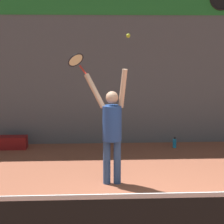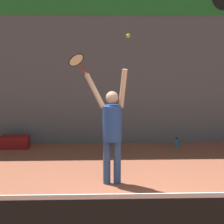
{
  "view_description": "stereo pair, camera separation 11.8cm",
  "coord_description": "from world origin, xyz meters",
  "px_view_note": "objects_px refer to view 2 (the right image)",
  "views": [
    {
      "loc": [
        -1.06,
        -4.95,
        2.43
      ],
      "look_at": [
        -0.7,
        1.93,
        1.29
      ],
      "focal_mm": 65.0,
      "sensor_mm": 36.0,
      "label": 1
    },
    {
      "loc": [
        -0.95,
        -4.96,
        2.43
      ],
      "look_at": [
        -0.7,
        1.93,
        1.29
      ],
      "focal_mm": 65.0,
      "sensor_mm": 36.0,
      "label": 2
    }
  ],
  "objects_px": {
    "tennis_player": "(112,127)",
    "equipment_bag": "(15,142)",
    "tennis_racket": "(77,61)",
    "water_bottle": "(177,143)",
    "tennis_ball": "(128,36)"
  },
  "relations": [
    {
      "from": "water_bottle",
      "to": "tennis_ball",
      "type": "bearing_deg",
      "value": -118.48
    },
    {
      "from": "tennis_ball",
      "to": "water_bottle",
      "type": "height_order",
      "value": "tennis_ball"
    },
    {
      "from": "tennis_player",
      "to": "equipment_bag",
      "type": "bearing_deg",
      "value": 130.77
    },
    {
      "from": "tennis_racket",
      "to": "tennis_player",
      "type": "bearing_deg",
      "value": -35.38
    },
    {
      "from": "tennis_player",
      "to": "equipment_bag",
      "type": "height_order",
      "value": "tennis_player"
    },
    {
      "from": "tennis_racket",
      "to": "equipment_bag",
      "type": "distance_m",
      "value": 3.33
    },
    {
      "from": "tennis_player",
      "to": "equipment_bag",
      "type": "distance_m",
      "value": 3.49
    },
    {
      "from": "tennis_racket",
      "to": "water_bottle",
      "type": "xyz_separation_m",
      "value": [
        2.24,
        2.02,
        -2.03
      ]
    },
    {
      "from": "tennis_player",
      "to": "tennis_ball",
      "type": "height_order",
      "value": "tennis_ball"
    },
    {
      "from": "tennis_ball",
      "to": "tennis_player",
      "type": "bearing_deg",
      "value": 170.04
    },
    {
      "from": "tennis_ball",
      "to": "equipment_bag",
      "type": "xyz_separation_m",
      "value": [
        -2.48,
        2.61,
        -2.43
      ]
    },
    {
      "from": "tennis_player",
      "to": "water_bottle",
      "type": "height_order",
      "value": "tennis_player"
    },
    {
      "from": "tennis_player",
      "to": "water_bottle",
      "type": "distance_m",
      "value": 3.08
    },
    {
      "from": "tennis_racket",
      "to": "water_bottle",
      "type": "relative_size",
      "value": 1.65
    },
    {
      "from": "tennis_ball",
      "to": "equipment_bag",
      "type": "distance_m",
      "value": 4.34
    }
  ]
}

